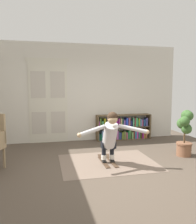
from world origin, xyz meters
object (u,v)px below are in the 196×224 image
object	(u,v)px
potted_plant	(185,131)
skis_pair	(107,161)
person_skier	(110,134)
bookshelf	(123,129)

from	to	relation	value
potted_plant	skis_pair	size ratio (longest dim) A/B	1.42
potted_plant	person_skier	distance (m)	1.92
potted_plant	skis_pair	distance (m)	1.99
skis_pair	person_skier	size ratio (longest dim) A/B	0.53
potted_plant	person_skier	size ratio (longest dim) A/B	0.75
potted_plant	bookshelf	bearing A→B (deg)	113.67
bookshelf	potted_plant	bearing A→B (deg)	-66.33
bookshelf	potted_plant	distance (m)	2.15
bookshelf	potted_plant	size ratio (longest dim) A/B	1.56
skis_pair	person_skier	bearing A→B (deg)	-89.90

